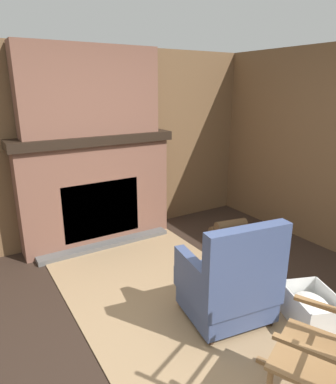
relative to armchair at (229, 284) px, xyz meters
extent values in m
plane|color=#2D2119|center=(0.05, -0.37, -0.35)|extent=(14.00, 14.00, 0.00)
cube|color=brown|center=(-2.33, -0.37, 0.87)|extent=(0.06, 5.30, 2.44)
cube|color=brown|center=(-2.13, -0.37, 0.29)|extent=(0.33, 1.89, 1.29)
cube|color=black|center=(-2.01, -0.37, 0.13)|extent=(0.08, 0.98, 0.72)
cube|color=#565451|center=(-1.89, -0.37, -0.32)|extent=(0.16, 1.70, 0.06)
cube|color=black|center=(-2.13, -0.37, 0.99)|extent=(0.43, 1.99, 0.11)
cube|color=brown|center=(-2.13, -0.37, 1.55)|extent=(0.29, 1.66, 1.02)
cube|color=#997A56|center=(-0.43, -0.28, -0.35)|extent=(3.24, 1.72, 0.01)
cube|color=#3D4C75|center=(-0.05, 0.01, -0.17)|extent=(0.70, 0.77, 0.24)
cube|color=#3D4C75|center=(-0.05, 0.01, -0.02)|extent=(0.74, 0.81, 0.18)
cube|color=#3D4C75|center=(0.21, -0.03, 0.34)|extent=(0.23, 0.73, 0.54)
cube|color=#3D4C75|center=(-0.11, -0.30, 0.17)|extent=(0.58, 0.18, 0.20)
cube|color=#3D4C75|center=(-0.02, 0.32, 0.17)|extent=(0.58, 0.18, 0.20)
cylinder|color=#332319|center=(-0.34, -0.24, -0.32)|extent=(0.06, 0.06, 0.06)
cylinder|color=#332319|center=(-0.25, 0.33, -0.32)|extent=(0.06, 0.06, 0.06)
cylinder|color=#332319|center=(0.16, -0.32, -0.32)|extent=(0.06, 0.06, 0.06)
cylinder|color=#332319|center=(0.25, 0.25, -0.32)|extent=(0.06, 0.06, 0.06)
cylinder|color=olive|center=(0.68, -0.05, -0.12)|extent=(0.05, 0.05, 0.38)
cube|color=olive|center=(0.94, -0.17, 0.08)|extent=(0.60, 0.64, 0.02)
cube|color=olive|center=(1.03, -0.37, 0.29)|extent=(0.37, 0.19, 0.02)
cube|color=olive|center=(0.85, 0.03, 0.29)|extent=(0.37, 0.19, 0.02)
cylinder|color=brown|center=(-1.39, 1.16, -0.28)|extent=(0.22, 0.45, 0.15)
cylinder|color=brown|center=(-1.24, 1.13, -0.28)|extent=(0.22, 0.45, 0.15)
cylinder|color=brown|center=(-1.09, 1.10, -0.28)|extent=(0.22, 0.45, 0.15)
cylinder|color=brown|center=(-1.24, 1.13, -0.15)|extent=(0.22, 0.45, 0.15)
cube|color=white|center=(0.41, 0.58, -0.35)|extent=(0.60, 0.53, 0.01)
cube|color=white|center=(0.64, 0.49, -0.21)|extent=(0.15, 0.35, 0.29)
cube|color=white|center=(0.18, 0.67, -0.21)|extent=(0.15, 0.35, 0.29)
cube|color=white|center=(0.48, 0.74, -0.21)|extent=(0.47, 0.20, 0.29)
cube|color=white|center=(0.35, 0.41, -0.21)|extent=(0.47, 0.20, 0.29)
ellipsoid|color=white|center=(0.41, 0.58, -0.19)|extent=(0.48, 0.42, 0.17)
ellipsoid|color=silver|center=(-2.17, -0.96, 1.09)|extent=(0.10, 0.10, 0.08)
cylinder|color=white|center=(-2.17, -0.96, 1.20)|extent=(0.06, 0.06, 0.15)
cube|color=gray|center=(-2.17, 0.06, 1.12)|extent=(0.13, 0.25, 0.15)
cube|color=silver|center=(-2.10, 0.06, 1.12)|extent=(0.01, 0.04, 0.02)
cylinder|color=gold|center=(-2.19, -0.24, 1.17)|extent=(0.07, 0.27, 0.26)
camera|label=1|loc=(1.88, -1.78, 1.61)|focal=32.00mm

